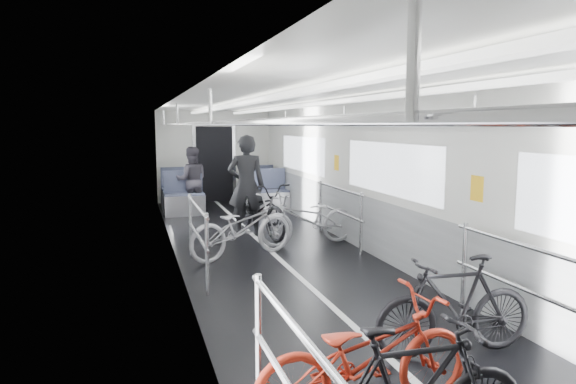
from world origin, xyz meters
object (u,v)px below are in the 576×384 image
object	(u,v)px
bike_right_near	(455,306)
bike_right_mid	(308,218)
bike_aisle	(259,209)
person_seated	(191,180)
person_standing	(246,186)
bike_left_far	(242,228)
bike_left_near	(366,357)

from	to	relation	value
bike_right_near	bike_right_mid	distance (m)	4.38
bike_aisle	bike_right_mid	bearing A→B (deg)	-71.86
person_seated	bike_aisle	bearing A→B (deg)	112.36
bike_right_near	person_standing	distance (m)	5.49
bike_left_far	person_standing	size ratio (longest dim) A/B	0.96
bike_right_near	bike_right_mid	world-z (taller)	bike_right_mid
person_seated	bike_left_near	bearing A→B (deg)	95.63
bike_left_far	bike_right_near	world-z (taller)	bike_left_far
bike_right_near	person_seated	world-z (taller)	person_seated
bike_left_far	bike_aisle	distance (m)	1.59
bike_right_near	bike_left_near	bearing A→B (deg)	-56.55
bike_right_mid	person_seated	world-z (taller)	person_seated
person_standing	bike_right_mid	bearing A→B (deg)	140.88
bike_right_near	person_seated	bearing A→B (deg)	-166.14
bike_right_near	bike_right_mid	bearing A→B (deg)	-177.82
bike_right_mid	person_standing	bearing A→B (deg)	-146.21
bike_left_near	person_seated	distance (m)	8.80
bike_left_far	bike_aisle	bearing A→B (deg)	-42.95
bike_left_near	bike_right_mid	size ratio (longest dim) A/B	0.96
person_standing	bike_right_near	bearing A→B (deg)	109.46
bike_right_near	bike_right_mid	size ratio (longest dim) A/B	0.87
person_seated	bike_right_mid	bearing A→B (deg)	116.54
bike_aisle	person_standing	distance (m)	0.49
bike_left_near	person_standing	bearing A→B (deg)	-8.78
bike_left_near	bike_right_mid	bearing A→B (deg)	-18.96
bike_aisle	person_standing	xyz separation A→B (m)	(-0.22, 0.10, 0.43)
bike_right_mid	bike_aisle	bearing A→B (deg)	-151.62
bike_aisle	person_seated	xyz separation A→B (m)	(-0.92, 2.80, 0.27)
bike_left_far	person_standing	world-z (taller)	person_standing
bike_left_near	bike_left_far	xyz separation A→B (m)	(0.07, 4.53, 0.03)
bike_left_far	person_standing	bearing A→B (deg)	-34.42
bike_right_mid	person_seated	distance (m)	4.07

